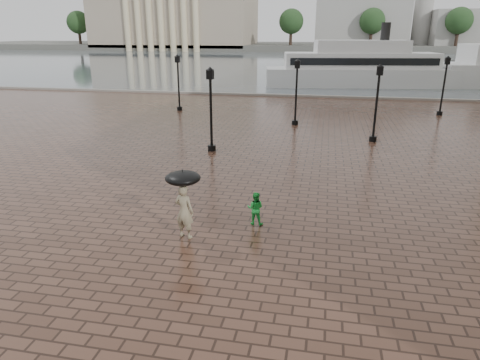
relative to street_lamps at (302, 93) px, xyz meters
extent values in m
plane|color=#3D261C|center=(1.60, -17.60, -2.33)|extent=(300.00, 300.00, 0.00)
plane|color=#4C575D|center=(1.60, 74.40, -2.33)|extent=(240.00, 240.00, 0.00)
cube|color=slate|center=(1.60, 14.40, -2.33)|extent=(80.00, 0.60, 0.30)
cube|color=#4C4C47|center=(1.60, 142.40, -1.33)|extent=(300.00, 60.00, 2.00)
cube|color=gray|center=(-53.40, 127.40, 9.67)|extent=(55.00, 30.00, 22.00)
cube|color=gray|center=(11.60, 132.40, 6.67)|extent=(30.00, 22.00, 14.00)
cube|color=gray|center=(46.60, 132.40, 5.17)|extent=(25.00, 22.00, 11.00)
cylinder|color=gray|center=(31.60, 132.40, 9.67)|extent=(6.00, 6.00, 20.00)
cylinder|color=#2D2119|center=(-88.40, 120.40, 1.67)|extent=(1.00, 1.00, 8.00)
sphere|color=#1C3618|center=(-88.40, 120.40, 7.17)|extent=(8.00, 8.00, 8.00)
cylinder|color=#2D2119|center=(-62.69, 120.40, 1.67)|extent=(1.00, 1.00, 8.00)
sphere|color=#1C3618|center=(-62.69, 120.40, 7.17)|extent=(8.00, 8.00, 8.00)
cylinder|color=#2D2119|center=(-36.97, 120.40, 1.67)|extent=(1.00, 1.00, 8.00)
sphere|color=#1C3618|center=(-36.97, 120.40, 7.17)|extent=(8.00, 8.00, 8.00)
cylinder|color=#2D2119|center=(-11.26, 120.40, 1.67)|extent=(1.00, 1.00, 8.00)
sphere|color=#1C3618|center=(-11.26, 120.40, 7.17)|extent=(8.00, 8.00, 8.00)
cylinder|color=#2D2119|center=(14.46, 120.40, 1.67)|extent=(1.00, 1.00, 8.00)
sphere|color=#1C3618|center=(14.46, 120.40, 7.17)|extent=(8.00, 8.00, 8.00)
cylinder|color=#2D2119|center=(40.17, 120.40, 1.67)|extent=(1.00, 1.00, 8.00)
sphere|color=#1C3618|center=(40.17, 120.40, 7.17)|extent=(8.00, 8.00, 8.00)
cylinder|color=black|center=(-4.40, -7.60, -2.18)|extent=(0.44, 0.44, 0.30)
cylinder|color=black|center=(-4.40, -7.60, -0.33)|extent=(0.14, 0.14, 4.00)
cube|color=black|center=(-4.40, -7.60, 1.82)|extent=(0.35, 0.35, 0.50)
sphere|color=beige|center=(-4.40, -7.60, 1.82)|extent=(0.28, 0.28, 0.28)
cylinder|color=black|center=(4.60, -3.60, -2.18)|extent=(0.44, 0.44, 0.30)
cylinder|color=black|center=(4.60, -3.60, -0.33)|extent=(0.14, 0.14, 4.00)
cube|color=black|center=(4.60, -3.60, 1.82)|extent=(0.35, 0.35, 0.50)
sphere|color=beige|center=(4.60, -3.60, 1.82)|extent=(0.28, 0.28, 0.28)
cylinder|color=black|center=(-10.40, 4.40, -2.18)|extent=(0.44, 0.44, 0.30)
cylinder|color=black|center=(-10.40, 4.40, -0.33)|extent=(0.14, 0.14, 4.00)
cube|color=black|center=(-10.40, 4.40, 1.82)|extent=(0.35, 0.35, 0.50)
sphere|color=beige|center=(-10.40, 4.40, 1.82)|extent=(0.28, 0.28, 0.28)
cylinder|color=black|center=(10.60, 6.40, -2.18)|extent=(0.44, 0.44, 0.30)
cylinder|color=black|center=(10.60, 6.40, -0.33)|extent=(0.14, 0.14, 4.00)
cube|color=black|center=(10.60, 6.40, 1.82)|extent=(0.35, 0.35, 0.50)
sphere|color=beige|center=(10.60, 6.40, 1.82)|extent=(0.28, 0.28, 0.28)
cylinder|color=black|center=(-0.40, 0.40, -2.18)|extent=(0.44, 0.44, 0.30)
cylinder|color=black|center=(-0.40, 0.40, -0.33)|extent=(0.14, 0.14, 4.00)
cube|color=black|center=(-0.40, 0.40, 1.82)|extent=(0.35, 0.35, 0.50)
sphere|color=beige|center=(-0.40, 0.40, 1.82)|extent=(0.28, 0.28, 0.28)
imported|color=gray|center=(-2.49, -18.05, -1.44)|extent=(0.74, 0.58, 1.78)
imported|color=green|center=(-0.45, -16.64, -1.74)|extent=(0.57, 0.45, 1.16)
cube|color=silver|center=(5.33, 24.79, -1.26)|extent=(22.80, 8.68, 2.14)
cube|color=silver|center=(5.33, 24.79, 0.70)|extent=(18.30, 7.29, 1.78)
cube|color=silver|center=(5.33, 24.79, 2.30)|extent=(11.18, 5.68, 1.42)
cylinder|color=black|center=(7.97, 25.19, 3.90)|extent=(1.07, 1.07, 2.14)
cube|color=black|center=(5.69, 22.45, 0.70)|extent=(16.73, 2.68, 0.80)
cube|color=black|center=(4.97, 27.12, 0.70)|extent=(16.73, 2.68, 0.80)
cylinder|color=black|center=(-2.49, -18.05, -0.81)|extent=(0.02, 0.02, 0.95)
ellipsoid|color=black|center=(-2.49, -18.05, -0.31)|extent=(1.10, 1.10, 0.39)
camera|label=1|loc=(1.68, -29.90, 3.94)|focal=32.00mm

